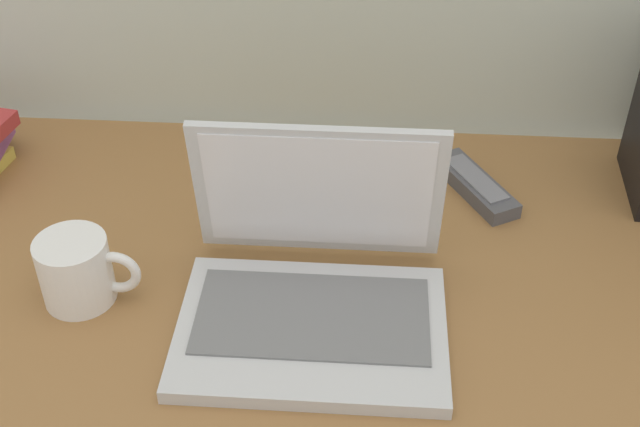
# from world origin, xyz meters

# --- Properties ---
(desk) EXTENTS (1.60, 0.76, 0.03)m
(desk) POSITION_xyz_m (0.00, 0.00, 0.01)
(desk) COLOR olive
(desk) RESTS_ON ground
(laptop) EXTENTS (0.31, 0.26, 0.22)m
(laptop) POSITION_xyz_m (-0.01, -0.03, 0.08)
(laptop) COLOR silver
(laptop) RESTS_ON desk
(coffee_mug) EXTENTS (0.12, 0.09, 0.09)m
(coffee_mug) POSITION_xyz_m (-0.29, -0.03, 0.07)
(coffee_mug) COLOR white
(coffee_mug) RESTS_ON desk
(remote_control_near) EXTENTS (0.12, 0.16, 0.02)m
(remote_control_near) POSITION_xyz_m (0.20, 0.22, 0.04)
(remote_control_near) COLOR #4C4C51
(remote_control_near) RESTS_ON desk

